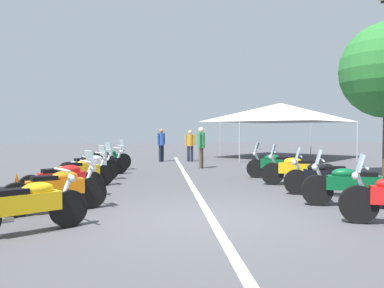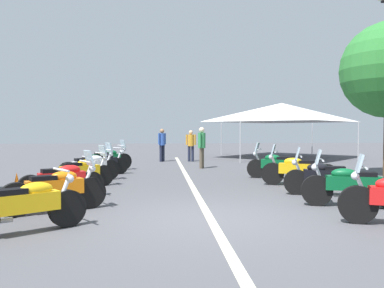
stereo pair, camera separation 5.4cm
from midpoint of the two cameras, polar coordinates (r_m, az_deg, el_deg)
name	(u,v)px [view 1 (the left image)]	position (r m, az deg, el deg)	size (l,w,h in m)	color
ground_plane	(211,219)	(7.35, 2.61, -10.82)	(80.00, 80.00, 0.00)	#4C4C51
lane_centre_stripe	(190,183)	(12.04, -0.35, -5.74)	(22.30, 0.16, 0.01)	beige
motorcycle_left_row_0	(28,205)	(6.75, -23.09, -8.23)	(1.29, 1.71, 0.99)	black
motorcycle_left_row_1	(57,189)	(8.26, -19.26, -6.18)	(1.17, 1.88, 1.22)	black
motorcycle_left_row_2	(63,180)	(9.80, -18.45, -5.01)	(1.12, 1.84, 0.99)	black
motorcycle_left_row_3	(81,172)	(11.48, -16.03, -3.91)	(1.29, 1.76, 1.19)	black
motorcycle_left_row_4	(90,167)	(12.85, -14.74, -3.20)	(1.28, 1.77, 1.22)	black
motorcycle_left_row_5	(102,163)	(14.44, -13.05, -2.70)	(1.29, 1.76, 0.99)	black
motorcycle_left_row_6	(107,159)	(16.00, -12.44, -2.13)	(1.22, 1.93, 1.23)	black
motorcycle_right_row_1	(352,185)	(8.98, 22.10, -5.53)	(0.92, 2.06, 1.22)	black
motorcycle_right_row_2	(324,177)	(10.31, 18.58, -4.57)	(0.90, 1.97, 1.21)	black
motorcycle_right_row_3	(298,170)	(11.84, 15.10, -3.64)	(1.04, 2.09, 1.22)	black
motorcycle_right_row_4	(277,165)	(13.41, 12.12, -2.98)	(1.06, 1.94, 1.21)	black
traffic_cone_1	(17,186)	(10.35, -24.32, -5.59)	(0.36, 0.36, 0.61)	orange
bystander_0	(161,142)	(20.21, -4.59, 0.24)	(0.40, 0.40, 1.69)	#1E2338
bystander_1	(190,143)	(20.20, -0.36, 0.10)	(0.32, 0.52, 1.61)	#1E2338
bystander_2	(201,144)	(16.61, 1.25, -0.02)	(0.49, 0.32, 1.75)	brown
event_tent	(281,113)	(23.45, 12.74, 4.50)	(6.82, 6.82, 3.20)	white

